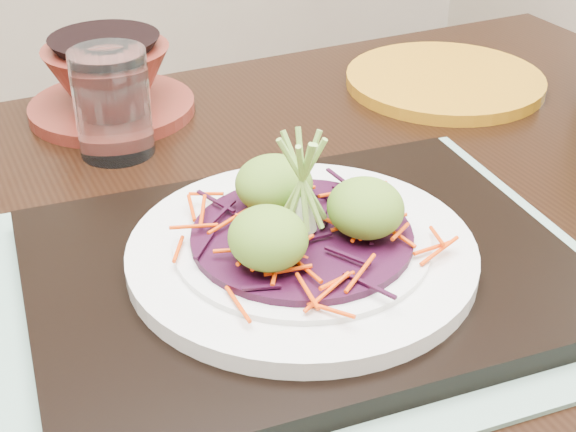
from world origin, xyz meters
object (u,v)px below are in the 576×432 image
white_plate (302,251)px  serving_tray (302,270)px  water_glass (112,103)px  yellow_plate (445,80)px  terracotta_bowl_set (109,84)px  dining_table (276,337)px

white_plate → serving_tray: bearing=-90.0°
white_plate → water_glass: water_glass is taller
white_plate → yellow_plate: white_plate is taller
white_plate → water_glass: (-0.04, 0.27, 0.02)m
white_plate → water_glass: size_ratio=2.47×
white_plate → yellow_plate: bearing=36.3°
white_plate → yellow_plate: (0.34, 0.25, -0.02)m
water_glass → terracotta_bowl_set: 0.10m
terracotta_bowl_set → dining_table: bearing=-85.0°
serving_tray → yellow_plate: size_ratio=1.72×
serving_tray → water_glass: 0.28m
dining_table → serving_tray: serving_tray is taller
water_glass → dining_table: bearing=-76.3°
terracotta_bowl_set → yellow_plate: bearing=-18.2°
water_glass → terracotta_bowl_set: (0.03, 0.09, -0.02)m
serving_tray → water_glass: bearing=108.6°
dining_table → terracotta_bowl_set: (-0.03, 0.31, 0.13)m
dining_table → yellow_plate: 0.39m
serving_tray → terracotta_bowl_set: bearing=102.3°
serving_tray → white_plate: bearing=99.4°
white_plate → terracotta_bowl_set: 0.37m
yellow_plate → terracotta_bowl_set: bearing=161.8°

